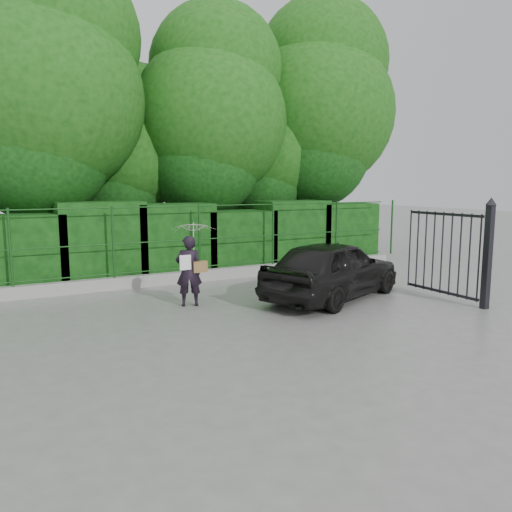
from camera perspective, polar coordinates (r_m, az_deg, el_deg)
name	(u,v)px	position (r m, az deg, el deg)	size (l,w,h in m)	color
ground	(269,323)	(9.61, 1.50, -7.66)	(80.00, 80.00, 0.00)	gray
kerb	(186,277)	(13.57, -7.97, -2.38)	(14.00, 0.25, 0.30)	#9E9E99
fence	(193,238)	(13.49, -7.18, 2.08)	(14.13, 0.06, 1.80)	#154415
hedge	(173,242)	(14.37, -9.46, 1.64)	(14.20, 1.20, 2.17)	black
trees	(182,122)	(16.88, -8.49, 14.91)	(17.10, 6.15, 8.08)	black
gate	(469,251)	(11.83, 23.13, 0.56)	(0.22, 2.33, 2.36)	black
woman	(193,251)	(10.87, -7.26, 0.62)	(0.94, 0.94, 1.82)	black
car	(333,269)	(11.60, 8.78, -1.48)	(1.64, 4.08, 1.39)	black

